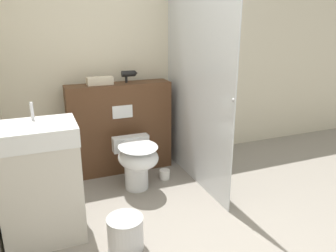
{
  "coord_description": "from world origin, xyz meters",
  "views": [
    {
      "loc": [
        -0.95,
        -1.73,
        1.66
      ],
      "look_at": [
        0.23,
        1.17,
        0.66
      ],
      "focal_mm": 35.0,
      "sensor_mm": 36.0,
      "label": 1
    }
  ],
  "objects_px": {
    "toilet": "(137,160)",
    "waste_bin": "(125,233)",
    "hair_drier": "(129,74)",
    "sink_vanity": "(41,183)"
  },
  "relations": [
    {
      "from": "toilet",
      "to": "waste_bin",
      "type": "relative_size",
      "value": 1.99
    },
    {
      "from": "hair_drier",
      "to": "waste_bin",
      "type": "distance_m",
      "value": 1.79
    },
    {
      "from": "sink_vanity",
      "to": "waste_bin",
      "type": "relative_size",
      "value": 3.9
    },
    {
      "from": "sink_vanity",
      "to": "waste_bin",
      "type": "bearing_deg",
      "value": -35.28
    },
    {
      "from": "waste_bin",
      "to": "sink_vanity",
      "type": "bearing_deg",
      "value": 144.72
    },
    {
      "from": "toilet",
      "to": "hair_drier",
      "type": "distance_m",
      "value": 0.97
    },
    {
      "from": "hair_drier",
      "to": "waste_bin",
      "type": "xyz_separation_m",
      "value": [
        -0.47,
        -1.42,
        -0.98
      ]
    },
    {
      "from": "toilet",
      "to": "waste_bin",
      "type": "height_order",
      "value": "toilet"
    },
    {
      "from": "toilet",
      "to": "sink_vanity",
      "type": "xyz_separation_m",
      "value": [
        -0.91,
        -0.47,
        0.15
      ]
    },
    {
      "from": "toilet",
      "to": "waste_bin",
      "type": "bearing_deg",
      "value": -112.64
    }
  ]
}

